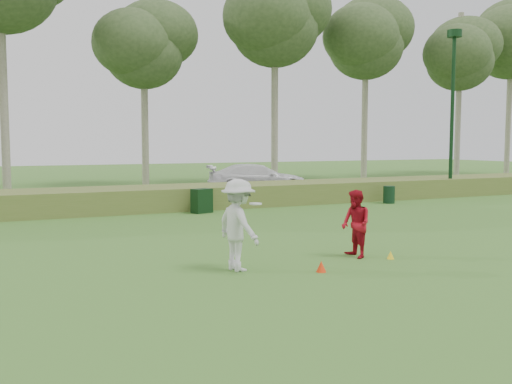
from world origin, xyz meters
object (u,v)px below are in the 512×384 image
player_white (238,225)px  cone_yellow (391,255)px  cone_orange (321,266)px  utility_cabinet (202,201)px  trash_bin (389,195)px  player_red (356,224)px  car_right (258,179)px  lamp_post (453,83)px

player_white → cone_yellow: 3.80m
cone_orange → cone_yellow: 2.21m
utility_cabinet → trash_bin: utility_cabinet is taller
cone_orange → player_red: bearing=32.0°
player_red → utility_cabinet: 9.58m
cone_orange → cone_yellow: cone_orange is taller
cone_orange → car_right: (6.43, 16.73, 0.70)m
player_white → utility_cabinet: bearing=-26.4°
car_right → lamp_post: bearing=-107.2°
cone_yellow → utility_cabinet: utility_cabinet is taller
lamp_post → player_white: size_ratio=4.21×
cone_orange → car_right: size_ratio=0.04×
utility_cabinet → car_right: size_ratio=0.18×
cone_orange → trash_bin: size_ratio=0.31×
utility_cabinet → car_right: 8.17m
player_white → utility_cabinet: (2.63, 9.65, -0.50)m
lamp_post → player_white: 19.87m
trash_bin → car_right: size_ratio=0.15×
player_white → cone_yellow: bearing=-107.7°
player_red → car_right: bearing=165.6°
trash_bin → player_red: bearing=-131.7°
cone_yellow → car_right: bearing=75.3°
lamp_post → utility_cabinet: lamp_post is taller
lamp_post → player_red: 17.50m
player_red → car_right: player_red is taller
lamp_post → cone_orange: lamp_post is taller
player_red → cone_orange: (-1.53, -0.96, -0.68)m
cone_yellow → player_red: bearing=141.9°
utility_cabinet → player_white: bearing=-124.4°
player_white → player_red: player_white is taller
lamp_post → player_red: (-13.09, -10.58, -4.79)m
cone_orange → trash_bin: (9.84, 10.27, 0.27)m
player_white → trash_bin: 14.75m
player_red → car_right: size_ratio=0.31×
utility_cabinet → trash_bin: size_ratio=1.21×
cone_yellow → trash_bin: size_ratio=0.24×
player_white → utility_cabinet: player_white is taller
utility_cabinet → cone_orange: bearing=-115.3°
player_white → player_red: size_ratio=1.21×
cone_yellow → car_right: 16.83m
trash_bin → car_right: 7.31m
player_white → cone_orange: (1.51, -0.88, -0.85)m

